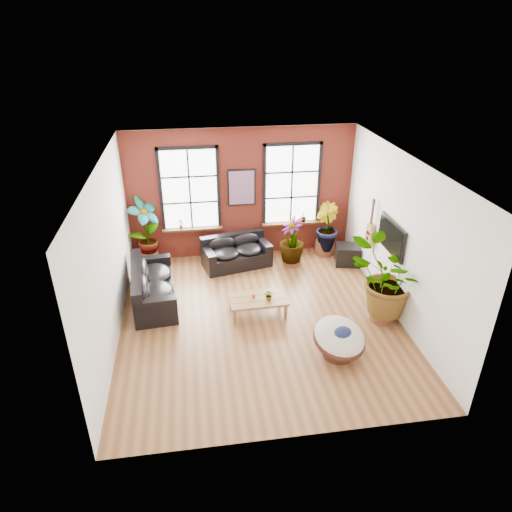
{
  "coord_description": "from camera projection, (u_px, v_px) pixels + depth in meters",
  "views": [
    {
      "loc": [
        -1.3,
        -8.19,
        5.87
      ],
      "look_at": [
        0.0,
        0.6,
        1.25
      ],
      "focal_mm": 32.0,
      "sensor_mm": 36.0,
      "label": 1
    }
  ],
  "objects": [
    {
      "name": "floor_plant_mid",
      "position": [
        292.0,
        240.0,
        11.91
      ],
      "size": [
        0.82,
        0.82,
        1.21
      ],
      "primitive_type": "imported",
      "rotation": [
        0.0,
        0.0,
        4.95
      ],
      "color": "#2A5316",
      "rests_on": "ground"
    },
    {
      "name": "media_box",
      "position": [
        348.0,
        255.0,
        12.2
      ],
      "size": [
        0.75,
        0.67,
        0.54
      ],
      "rotation": [
        0.0,
        0.0,
        -0.22
      ],
      "color": "black",
      "rests_on": "ground"
    },
    {
      "name": "pot_back_left",
      "position": [
        149.0,
        258.0,
        12.23
      ],
      "size": [
        0.62,
        0.62,
        0.36
      ],
      "rotation": [
        0.0,
        0.0,
        -0.3
      ],
      "color": "brown",
      "rests_on": "ground"
    },
    {
      "name": "sill_plant_left",
      "position": [
        181.0,
        224.0,
        12.12
      ],
      "size": [
        0.17,
        0.17,
        0.27
      ],
      "primitive_type": "imported",
      "rotation": [
        0.0,
        0.0,
        0.79
      ],
      "color": "#2A5316",
      "rests_on": "room"
    },
    {
      "name": "pot_right_wall",
      "position": [
        381.0,
        313.0,
        9.94
      ],
      "size": [
        0.63,
        0.63,
        0.36
      ],
      "rotation": [
        0.0,
        0.0,
        -0.34
      ],
      "color": "brown",
      "rests_on": "ground"
    },
    {
      "name": "pot_back_right",
      "position": [
        325.0,
        247.0,
        12.79
      ],
      "size": [
        0.73,
        0.73,
        0.4
      ],
      "rotation": [
        0.0,
        0.0,
        -0.42
      ],
      "color": "brown",
      "rests_on": "ground"
    },
    {
      "name": "poster",
      "position": [
        242.0,
        188.0,
        11.95
      ],
      "size": [
        0.74,
        0.06,
        0.98
      ],
      "color": "black",
      "rests_on": "room"
    },
    {
      "name": "pot_mid",
      "position": [
        292.0,
        258.0,
        12.22
      ],
      "size": [
        0.56,
        0.56,
        0.35
      ],
      "rotation": [
        0.0,
        0.0,
        0.18
      ],
      "color": "brown",
      "rests_on": "ground"
    },
    {
      "name": "floor_plant_right_wall",
      "position": [
        387.0,
        280.0,
        9.55
      ],
      "size": [
        1.66,
        1.48,
        1.69
      ],
      "primitive_type": "imported",
      "rotation": [
        0.0,
        0.0,
        3.25
      ],
      "color": "#2A5316",
      "rests_on": "ground"
    },
    {
      "name": "sill_plant_right",
      "position": [
        303.0,
        217.0,
        12.55
      ],
      "size": [
        0.19,
        0.19,
        0.27
      ],
      "primitive_type": "imported",
      "rotation": [
        0.0,
        0.0,
        3.49
      ],
      "color": "#2A5316",
      "rests_on": "room"
    },
    {
      "name": "floor_plant_back_right",
      "position": [
        326.0,
        227.0,
        12.49
      ],
      "size": [
        0.74,
        0.85,
        1.32
      ],
      "primitive_type": "imported",
      "rotation": [
        0.0,
        0.0,
        1.81
      ],
      "color": "#2A5316",
      "rests_on": "ground"
    },
    {
      "name": "sofa_left",
      "position": [
        151.0,
        286.0,
        10.51
      ],
      "size": [
        1.11,
        2.27,
        0.87
      ],
      "rotation": [
        0.0,
        0.0,
        1.66
      ],
      "color": "black",
      "rests_on": "ground"
    },
    {
      "name": "coffee_table",
      "position": [
        258.0,
        300.0,
        10.07
      ],
      "size": [
        1.3,
        0.77,
        0.49
      ],
      "rotation": [
        0.0,
        0.0,
        0.04
      ],
      "color": "brown",
      "rests_on": "ground"
    },
    {
      "name": "floor_plant_back_left",
      "position": [
        146.0,
        229.0,
        11.85
      ],
      "size": [
        1.09,
        1.08,
        1.74
      ],
      "primitive_type": "imported",
      "rotation": [
        0.0,
        0.0,
        0.77
      ],
      "color": "#2A5316",
      "rests_on": "ground"
    },
    {
      "name": "table_plant",
      "position": [
        269.0,
        295.0,
        9.93
      ],
      "size": [
        0.26,
        0.23,
        0.24
      ],
      "primitive_type": "imported",
      "rotation": [
        0.0,
        0.0,
        -0.21
      ],
      "color": "#2A5316",
      "rests_on": "coffee_table"
    },
    {
      "name": "sofa_back",
      "position": [
        236.0,
        252.0,
        12.12
      ],
      "size": [
        1.9,
        1.23,
        0.8
      ],
      "rotation": [
        0.0,
        0.0,
        0.23
      ],
      "color": "black",
      "rests_on": "ground"
    },
    {
      "name": "papasan_chair",
      "position": [
        339.0,
        339.0,
        8.79
      ],
      "size": [
        1.35,
        1.35,
        0.78
      ],
      "rotation": [
        0.0,
        0.0,
        0.38
      ],
      "color": "#412017",
      "rests_on": "ground"
    },
    {
      "name": "tv_wall_unit",
      "position": [
        385.0,
        236.0,
        10.25
      ],
      "size": [
        0.13,
        1.86,
        1.2
      ],
      "color": "black",
      "rests_on": "room"
    },
    {
      "name": "room",
      "position": [
        259.0,
        245.0,
        9.38
      ],
      "size": [
        6.04,
        6.54,
        3.54
      ],
      "color": "brown",
      "rests_on": "ground"
    }
  ]
}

